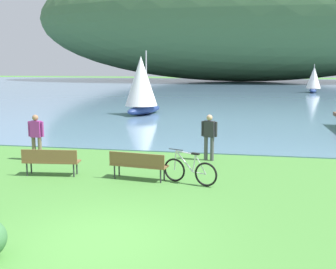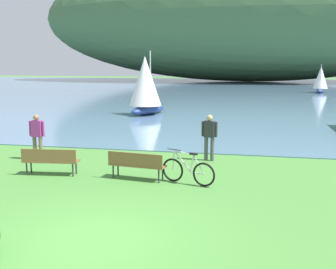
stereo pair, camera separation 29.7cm
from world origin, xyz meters
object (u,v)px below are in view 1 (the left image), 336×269
object	(u,v)px
park_bench_further_along	(51,160)
person_at_shoreline	(209,134)
person_on_the_grass	(36,134)
park_bench_near_camera	(138,164)
bicycle_leaning_near_bench	(190,171)
sailboat_toward_hillside	(314,79)
sailboat_nearest_to_shore	(142,85)

from	to	relation	value
park_bench_further_along	person_at_shoreline	world-z (taller)	person_at_shoreline
park_bench_further_along	person_on_the_grass	size ratio (longest dim) A/B	1.08
person_at_shoreline	person_on_the_grass	world-z (taller)	same
park_bench_near_camera	person_on_the_grass	world-z (taller)	person_on_the_grass
bicycle_leaning_near_bench	sailboat_toward_hillside	bearing A→B (deg)	76.83
bicycle_leaning_near_bench	person_at_shoreline	bearing A→B (deg)	84.69
park_bench_further_along	sailboat_nearest_to_shore	xyz separation A→B (m)	(-0.96, 15.61, 1.57)
sailboat_nearest_to_shore	bicycle_leaning_near_bench	bearing A→B (deg)	-70.84
park_bench_further_along	bicycle_leaning_near_bench	size ratio (longest dim) A/B	1.09
park_bench_further_along	person_on_the_grass	world-z (taller)	person_on_the_grass
bicycle_leaning_near_bench	person_on_the_grass	bearing A→B (deg)	161.80
sailboat_nearest_to_shore	sailboat_toward_hillside	world-z (taller)	sailboat_nearest_to_shore
park_bench_near_camera	sailboat_nearest_to_shore	xyz separation A→B (m)	(-3.83, 15.57, 1.57)
bicycle_leaning_near_bench	sailboat_nearest_to_shore	size ratio (longest dim) A/B	0.39
park_bench_near_camera	bicycle_leaning_near_bench	distance (m)	1.63
park_bench_further_along	sailboat_toward_hillside	xyz separation A→B (m)	(14.03, 40.69, 1.11)
person_at_shoreline	sailboat_nearest_to_shore	size ratio (longest dim) A/B	0.39
park_bench_further_along	sailboat_toward_hillside	distance (m)	43.06
park_bench_near_camera	sailboat_nearest_to_shore	size ratio (longest dim) A/B	0.42
person_on_the_grass	park_bench_further_along	bearing A→B (deg)	-51.85
park_bench_further_along	sailboat_toward_hillside	bearing A→B (deg)	70.98
person_on_the_grass	sailboat_nearest_to_shore	world-z (taller)	sailboat_nearest_to_shore
park_bench_near_camera	sailboat_toward_hillside	size ratio (longest dim) A/B	0.55
person_at_shoreline	person_on_the_grass	size ratio (longest dim) A/B	1.00
sailboat_nearest_to_shore	person_at_shoreline	bearing A→B (deg)	-65.38
park_bench_further_along	sailboat_nearest_to_shore	size ratio (longest dim) A/B	0.42
bicycle_leaning_near_bench	sailboat_nearest_to_shore	bearing A→B (deg)	109.16
person_at_shoreline	park_bench_near_camera	bearing A→B (deg)	-122.18
sailboat_nearest_to_shore	person_on_the_grass	bearing A→B (deg)	-92.20
park_bench_further_along	person_on_the_grass	distance (m)	2.45
park_bench_near_camera	person_on_the_grass	bearing A→B (deg)	156.98
person_at_shoreline	sailboat_nearest_to_shore	bearing A→B (deg)	114.62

